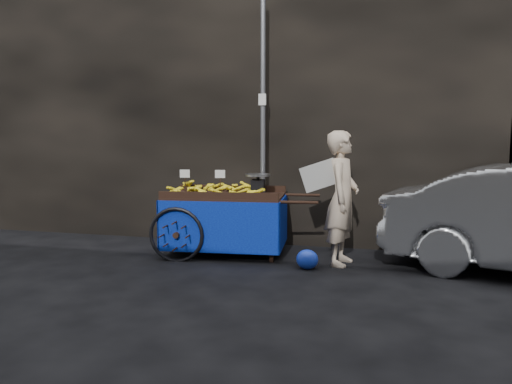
# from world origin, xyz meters

# --- Properties ---
(ground) EXTENTS (80.00, 80.00, 0.00)m
(ground) POSITION_xyz_m (0.00, 0.00, 0.00)
(ground) COLOR black
(ground) RESTS_ON ground
(building_wall) EXTENTS (13.50, 2.00, 5.00)m
(building_wall) POSITION_xyz_m (0.39, 2.60, 2.50)
(building_wall) COLOR black
(building_wall) RESTS_ON ground
(street_pole) EXTENTS (0.12, 0.10, 4.00)m
(street_pole) POSITION_xyz_m (0.30, 1.30, 2.01)
(street_pole) COLOR slate
(street_pole) RESTS_ON ground
(banana_cart) EXTENTS (2.56, 1.38, 1.34)m
(banana_cart) POSITION_xyz_m (-0.23, 0.79, 0.83)
(banana_cart) COLOR black
(banana_cart) RESTS_ON ground
(vendor) EXTENTS (0.86, 0.75, 1.90)m
(vendor) POSITION_xyz_m (1.63, 0.56, 0.95)
(vendor) COLOR #CCB397
(vendor) RESTS_ON ground
(plastic_bag) EXTENTS (0.31, 0.24, 0.27)m
(plastic_bag) POSITION_xyz_m (1.20, 0.16, 0.14)
(plastic_bag) COLOR #1935BC
(plastic_bag) RESTS_ON ground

